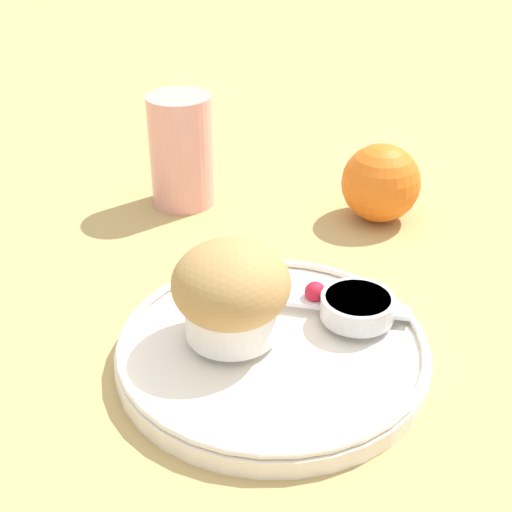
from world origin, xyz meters
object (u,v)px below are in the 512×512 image
at_px(butter_knife, 296,300).
at_px(orange_fruit, 381,183).
at_px(muffin, 231,292).
at_px(juice_glass, 181,151).

xyz_separation_m(butter_knife, orange_fruit, (0.04, 0.20, 0.02)).
bearing_deg(muffin, orange_fruit, 73.45).
bearing_deg(muffin, juice_glass, 119.01).
height_order(butter_knife, juice_glass, juice_glass).
bearing_deg(butter_knife, orange_fruit, 75.31).
bearing_deg(juice_glass, muffin, -60.99).
bearing_deg(juice_glass, butter_knife, -47.46).
xyz_separation_m(muffin, juice_glass, (-0.13, 0.23, 0.00)).
relative_size(butter_knife, orange_fruit, 2.29).
height_order(orange_fruit, juice_glass, juice_glass).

